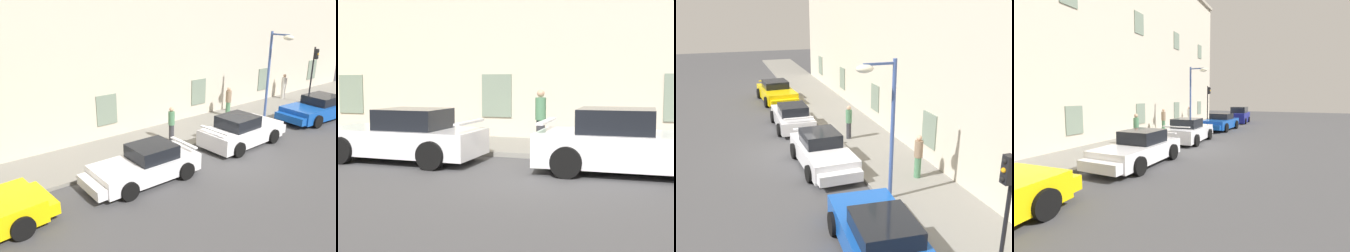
{
  "view_description": "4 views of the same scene",
  "coord_description": "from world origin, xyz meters",
  "views": [
    {
      "loc": [
        -10.87,
        -9.45,
        6.48
      ],
      "look_at": [
        -1.5,
        2.54,
        1.21
      ],
      "focal_mm": 37.49,
      "sensor_mm": 36.0,
      "label": 1
    },
    {
      "loc": [
        2.54,
        -9.83,
        2.14
      ],
      "look_at": [
        -1.43,
        1.7,
        0.93
      ],
      "focal_mm": 49.32,
      "sensor_mm": 36.0,
      "label": 2
    },
    {
      "loc": [
        17.1,
        -3.0,
        6.93
      ],
      "look_at": [
        0.99,
        2.24,
        1.46
      ],
      "focal_mm": 41.81,
      "sensor_mm": 36.0,
      "label": 3
    },
    {
      "loc": [
        -12.5,
        -5.15,
        2.77
      ],
      "look_at": [
        0.8,
        0.99,
        1.1
      ],
      "focal_mm": 26.61,
      "sensor_mm": 36.0,
      "label": 4
    }
  ],
  "objects": [
    {
      "name": "sidewalk",
      "position": [
        0.0,
        3.81,
        0.07
      ],
      "size": [
        60.0,
        3.31,
        0.14
      ],
      "primitive_type": "cube",
      "color": "gray",
      "rests_on": "ground"
    },
    {
      "name": "traffic_light",
      "position": [
        10.88,
        2.8,
        2.71
      ],
      "size": [
        0.22,
        0.36,
        3.78
      ],
      "color": "black",
      "rests_on": "sidewalk"
    },
    {
      "name": "sportscar_tail_end",
      "position": [
        8.31,
        0.88,
        0.63
      ],
      "size": [
        5.07,
        2.49,
        1.41
      ],
      "color": "#144CB2",
      "rests_on": "ground"
    },
    {
      "name": "pedestrian_bystander",
      "position": [
        4.38,
        4.23,
        1.06
      ],
      "size": [
        0.44,
        0.44,
        1.78
      ],
      "color": "#4C7F59",
      "rests_on": "sidewalk"
    },
    {
      "name": "sportscar_white_middle",
      "position": [
        1.97,
        1.0,
        0.65
      ],
      "size": [
        4.7,
        2.27,
        1.49
      ],
      "color": "white",
      "rests_on": "ground"
    },
    {
      "name": "pedestrian_admiring",
      "position": [
        -0.85,
        3.1,
        1.04
      ],
      "size": [
        0.42,
        0.42,
        1.73
      ],
      "color": "#333338",
      "rests_on": "sidewalk"
    },
    {
      "name": "sportscar_yellow_flank",
      "position": [
        -4.12,
        0.77,
        0.62
      ],
      "size": [
        4.56,
        2.1,
        1.4
      ],
      "color": "white",
      "rests_on": "ground"
    },
    {
      "name": "street_lamp",
      "position": [
        5.61,
        2.02,
        3.65
      ],
      "size": [
        0.44,
        1.42,
        5.0
      ],
      "color": "#3F5999",
      "rests_on": "sidewalk"
    },
    {
      "name": "ground_plane",
      "position": [
        0.0,
        0.0,
        0.0
      ],
      "size": [
        80.0,
        80.0,
        0.0
      ],
      "primitive_type": "plane",
      "color": "#444447"
    },
    {
      "name": "sportscar_red_lead",
      "position": [
        -10.17,
        0.87,
        0.64
      ],
      "size": [
        4.94,
        2.52,
        1.43
      ],
      "color": "yellow",
      "rests_on": "ground"
    }
  ]
}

